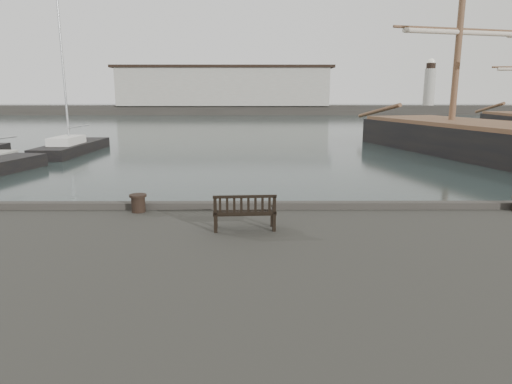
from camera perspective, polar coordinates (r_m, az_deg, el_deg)
The scene contains 5 objects.
ground at distance 13.20m, azimuth 5.23°, elevation -8.47°, with size 400.00×400.00×0.00m, color black.
breakwater at distance 104.34m, azimuth -2.13°, elevation 12.03°, with size 140.00×9.50×12.20m.
bench at distance 10.55m, azimuth -1.44°, elevation -3.34°, with size 1.47×0.59×0.83m.
bollard_left at distance 12.51m, azimuth -14.50°, elevation -1.36°, with size 0.45×0.45×0.48m, color black.
yacht_d at distance 39.20m, azimuth -21.92°, elevation 4.88°, with size 2.89×9.78×12.19m.
Camera 1 is at (-1.25, -12.29, 4.66)m, focal length 32.00 mm.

